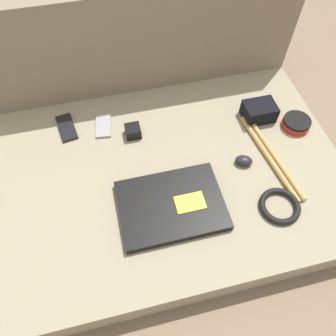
{
  "coord_description": "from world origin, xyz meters",
  "views": [
    {
      "loc": [
        -0.14,
        -0.58,
        1.01
      ],
      "look_at": [
        0.0,
        0.0,
        0.13
      ],
      "focal_mm": 35.0,
      "sensor_mm": 36.0,
      "label": 1
    }
  ],
  "objects_px": {
    "phone_black": "(67,127)",
    "camera_pouch": "(259,111)",
    "computer_mouse": "(244,161)",
    "charger_brick": "(133,131)",
    "speaker_puck": "(296,123)",
    "laptop": "(171,205)",
    "phone_silver": "(103,126)"
  },
  "relations": [
    {
      "from": "computer_mouse",
      "to": "camera_pouch",
      "type": "relative_size",
      "value": 0.6
    },
    {
      "from": "phone_silver",
      "to": "camera_pouch",
      "type": "relative_size",
      "value": 1.0
    },
    {
      "from": "phone_silver",
      "to": "phone_black",
      "type": "distance_m",
      "value": 0.13
    },
    {
      "from": "speaker_puck",
      "to": "phone_silver",
      "type": "height_order",
      "value": "speaker_puck"
    },
    {
      "from": "camera_pouch",
      "to": "charger_brick",
      "type": "relative_size",
      "value": 2.15
    },
    {
      "from": "speaker_puck",
      "to": "laptop",
      "type": "bearing_deg",
      "value": -157.48
    },
    {
      "from": "charger_brick",
      "to": "phone_silver",
      "type": "bearing_deg",
      "value": 147.82
    },
    {
      "from": "speaker_puck",
      "to": "charger_brick",
      "type": "height_order",
      "value": "charger_brick"
    },
    {
      "from": "phone_black",
      "to": "camera_pouch",
      "type": "xyz_separation_m",
      "value": [
        0.69,
        -0.11,
        0.02
      ]
    },
    {
      "from": "phone_silver",
      "to": "camera_pouch",
      "type": "distance_m",
      "value": 0.57
    },
    {
      "from": "phone_silver",
      "to": "phone_black",
      "type": "xyz_separation_m",
      "value": [
        -0.13,
        0.02,
        0.0
      ]
    },
    {
      "from": "phone_black",
      "to": "computer_mouse",
      "type": "bearing_deg",
      "value": -37.2
    },
    {
      "from": "speaker_puck",
      "to": "charger_brick",
      "type": "bearing_deg",
      "value": 170.45
    },
    {
      "from": "laptop",
      "to": "camera_pouch",
      "type": "bearing_deg",
      "value": 35.66
    },
    {
      "from": "phone_silver",
      "to": "phone_black",
      "type": "bearing_deg",
      "value": 177.56
    },
    {
      "from": "computer_mouse",
      "to": "phone_silver",
      "type": "relative_size",
      "value": 0.61
    },
    {
      "from": "computer_mouse",
      "to": "charger_brick",
      "type": "bearing_deg",
      "value": 170.64
    },
    {
      "from": "phone_black",
      "to": "charger_brick",
      "type": "distance_m",
      "value": 0.25
    },
    {
      "from": "laptop",
      "to": "phone_silver",
      "type": "distance_m",
      "value": 0.41
    },
    {
      "from": "laptop",
      "to": "camera_pouch",
      "type": "height_order",
      "value": "camera_pouch"
    },
    {
      "from": "laptop",
      "to": "speaker_puck",
      "type": "xyz_separation_m",
      "value": [
        0.52,
        0.22,
        0.0
      ]
    },
    {
      "from": "laptop",
      "to": "camera_pouch",
      "type": "relative_size",
      "value": 2.81
    },
    {
      "from": "phone_silver",
      "to": "charger_brick",
      "type": "height_order",
      "value": "charger_brick"
    },
    {
      "from": "phone_black",
      "to": "charger_brick",
      "type": "xyz_separation_m",
      "value": [
        0.23,
        -0.09,
        0.01
      ]
    },
    {
      "from": "speaker_puck",
      "to": "phone_black",
      "type": "xyz_separation_m",
      "value": [
        -0.81,
        0.18,
        -0.01
      ]
    },
    {
      "from": "laptop",
      "to": "charger_brick",
      "type": "distance_m",
      "value": 0.32
    },
    {
      "from": "phone_black",
      "to": "speaker_puck",
      "type": "bearing_deg",
      "value": -22.39
    },
    {
      "from": "computer_mouse",
      "to": "charger_brick",
      "type": "xyz_separation_m",
      "value": [
        -0.34,
        0.21,
        0.0
      ]
    },
    {
      "from": "speaker_puck",
      "to": "phone_silver",
      "type": "distance_m",
      "value": 0.7
    },
    {
      "from": "speaker_puck",
      "to": "phone_black",
      "type": "bearing_deg",
      "value": 167.27
    },
    {
      "from": "computer_mouse",
      "to": "charger_brick",
      "type": "distance_m",
      "value": 0.4
    },
    {
      "from": "charger_brick",
      "to": "speaker_puck",
      "type": "bearing_deg",
      "value": -9.55
    }
  ]
}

